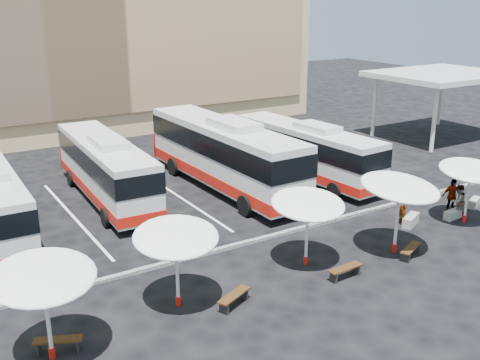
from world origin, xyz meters
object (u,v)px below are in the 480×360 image
passenger_0 (403,207)px  wood_bench_2 (345,270)px  sunshade_3 (400,188)px  passenger_2 (452,196)px  wood_bench_0 (58,342)px  conc_bench_0 (411,220)px  sunshade_4 (471,171)px  bus_3 (306,150)px  conc_bench_2 (474,203)px  sunshade_2 (308,204)px  passenger_1 (458,201)px  sunshade_1 (176,237)px  wood_bench_1 (234,297)px  wood_bench_3 (411,250)px  conc_bench_1 (453,214)px  sunshade_0 (43,277)px  bus_2 (224,152)px  bus_1 (105,167)px

passenger_0 → wood_bench_2: bearing=150.7°
sunshade_3 → passenger_2: (6.12, 1.87, -2.11)m
wood_bench_0 → passenger_0: size_ratio=0.89×
conc_bench_0 → sunshade_4: bearing=-23.7°
bus_3 → conc_bench_0: bus_3 is taller
conc_bench_2 → sunshade_2: bearing=-177.0°
passenger_1 → conc_bench_2: bearing=-159.7°
sunshade_1 → sunshade_4: sunshade_1 is taller
sunshade_1 → wood_bench_1: sunshade_1 is taller
wood_bench_3 → conc_bench_1: 5.70m
sunshade_0 → conc_bench_1: (20.48, 1.05, -2.62)m
wood_bench_0 → conc_bench_0: 17.73m
wood_bench_1 → conc_bench_0: conc_bench_0 is taller
bus_2 → sunshade_3: size_ratio=3.09×
bus_1 → conc_bench_2: size_ratio=10.13×
sunshade_1 → wood_bench_2: bearing=-13.9°
bus_1 → passenger_0: bus_1 is taller
bus_3 → wood_bench_2: bus_3 is taller
wood_bench_2 → wood_bench_1: bearing=174.0°
passenger_1 → passenger_2: passenger_2 is taller
wood_bench_3 → conc_bench_0: 3.78m
bus_3 → sunshade_0: size_ratio=3.42×
sunshade_2 → passenger_1: size_ratio=2.11×
wood_bench_1 → conc_bench_1: 14.07m
bus_1 → passenger_2: 18.64m
conc_bench_0 → conc_bench_2: conc_bench_0 is taller
conc_bench_2 → sunshade_0: bearing=-176.1°
sunshade_2 → sunshade_3: sunshade_3 is taller
sunshade_2 → wood_bench_1: (-4.35, -1.30, -2.35)m
bus_2 → sunshade_1: (-8.20, -10.69, 0.55)m
passenger_2 → conc_bench_1: bearing=-110.3°
sunshade_4 → bus_2: bearing=124.5°
sunshade_1 → conc_bench_2: bearing=2.5°
wood_bench_1 → passenger_1: 14.37m
sunshade_0 → wood_bench_3: bearing=-3.5°
wood_bench_3 → passenger_1: size_ratio=0.88×
wood_bench_3 → sunshade_1: bearing=170.7°
conc_bench_0 → bus_1: bearing=134.8°
sunshade_0 → conc_bench_1: bearing=2.9°
bus_3 → sunshade_1: 16.54m
sunshade_3 → conc_bench_0: sunshade_3 is taller
sunshade_2 → wood_bench_3: size_ratio=2.39×
wood_bench_0 → sunshade_1: bearing=6.9°
wood_bench_2 → conc_bench_2: size_ratio=1.37×
bus_1 → sunshade_1: (-1.64, -12.41, 0.84)m
bus_1 → passenger_1: bearing=-37.5°
wood_bench_1 → sunshade_3: bearing=1.1°
sunshade_2 → sunshade_4: bearing=-3.0°
sunshade_4 → bus_1: bearing=138.0°
passenger_2 → sunshade_1: bearing=-155.9°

